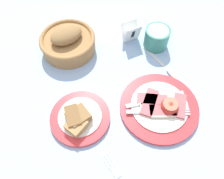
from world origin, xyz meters
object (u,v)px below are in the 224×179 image
at_px(bread_basket, 68,42).
at_px(teaspoon_by_saucer, 169,70).
at_px(number_card, 131,32).
at_px(breakfast_plate, 160,106).
at_px(bread_plate, 79,118).
at_px(sugar_cup, 157,37).

relative_size(bread_basket, teaspoon_by_saucer, 1.01).
bearing_deg(bread_basket, number_card, -7.67).
bearing_deg(bread_basket, teaspoon_by_saucer, -34.67).
xyz_separation_m(bread_basket, number_card, (0.22, -0.03, 0.00)).
distance_m(breakfast_plate, number_card, 0.29).
relative_size(number_card, teaspoon_by_saucer, 0.39).
bearing_deg(bread_plate, bread_basket, 82.73).
distance_m(sugar_cup, teaspoon_by_saucer, 0.13).
distance_m(bread_plate, bread_basket, 0.28).
bearing_deg(bread_plate, breakfast_plate, -9.64).
bearing_deg(number_card, bread_basket, 166.25).
height_order(bread_plate, number_card, number_card).
xyz_separation_m(breakfast_plate, teaspoon_by_saucer, (0.09, 0.12, -0.01)).
bearing_deg(number_card, sugar_cup, -40.39).
height_order(bread_basket, teaspoon_by_saucer, bread_basket).
bearing_deg(bread_basket, breakfast_plate, -57.69).
bearing_deg(bread_plate, sugar_cup, 30.65).
bearing_deg(sugar_cup, teaspoon_by_saucer, -92.81).
bearing_deg(teaspoon_by_saucer, breakfast_plate, -53.83).
height_order(bread_basket, number_card, bread_basket).
bearing_deg(number_card, breakfast_plate, -100.10).
height_order(breakfast_plate, teaspoon_by_saucer, breakfast_plate).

